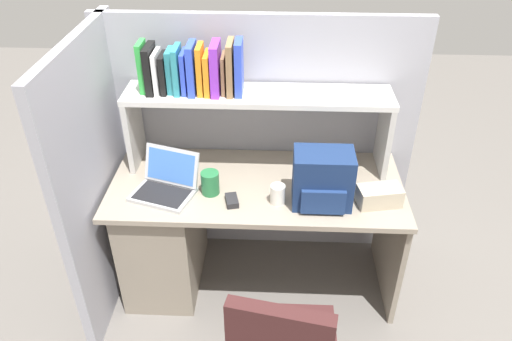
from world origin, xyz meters
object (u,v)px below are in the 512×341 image
backpack (323,180)px  tissue_box (379,196)px  snack_canister (210,183)px  paper_cup (278,194)px  laptop (166,184)px  computer_mouse (232,201)px

backpack → tissue_box: size_ratio=1.36×
backpack → snack_canister: backpack is taller
tissue_box → snack_canister: bearing=165.2°
backpack → paper_cup: bearing=-176.6°
backpack → snack_canister: (-0.58, 0.06, -0.08)m
tissue_box → snack_canister: (-0.88, 0.06, 0.01)m
backpack → tissue_box: bearing=0.4°
paper_cup → laptop: bearing=173.4°
laptop → tissue_box: bearing=-2.7°
laptop → paper_cup: (0.59, -0.07, 0.00)m
laptop → computer_mouse: 0.37m
tissue_box → snack_canister: 0.88m
backpack → snack_canister: bearing=174.2°
computer_mouse → paper_cup: (0.24, 0.01, 0.04)m
laptop → tissue_box: 1.12m
computer_mouse → tissue_box: size_ratio=0.47×
laptop → snack_canister: size_ratio=2.96×
paper_cup → tissue_box: 0.52m
backpack → tissue_box: 0.31m
laptop → tissue_box: laptop is taller
snack_canister → laptop: bearing=-179.1°
laptop → backpack: 0.82m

